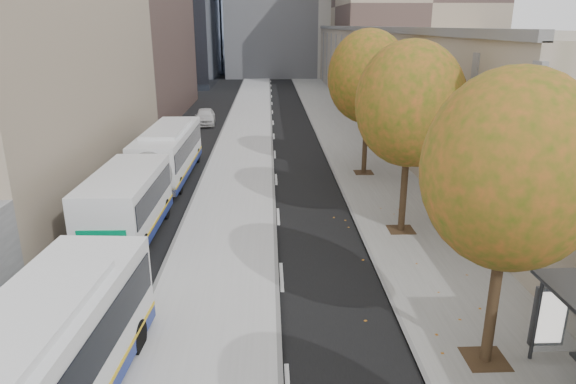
{
  "coord_description": "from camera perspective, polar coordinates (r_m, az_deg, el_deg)",
  "views": [
    {
      "loc": [
        -2.04,
        1.71,
        8.48
      ],
      "look_at": [
        -1.34,
        20.01,
        2.5
      ],
      "focal_mm": 32.0,
      "sensor_mm": 36.0,
      "label": 1
    }
  ],
  "objects": [
    {
      "name": "bus_platform",
      "position": [
        34.38,
        -5.18,
        3.86
      ],
      "size": [
        4.25,
        150.0,
        0.15
      ],
      "primitive_type": "cube",
      "color": "#AFAFAF",
      "rests_on": "ground"
    },
    {
      "name": "sidewalk",
      "position": [
        34.89,
        8.09,
        3.9
      ],
      "size": [
        4.75,
        150.0,
        0.08
      ],
      "primitive_type": "cube",
      "color": "gray",
      "rests_on": "ground"
    },
    {
      "name": "building_tan",
      "position": [
        64.87,
        13.92,
        13.62
      ],
      "size": [
        18.0,
        92.0,
        8.0
      ],
      "primitive_type": "cube",
      "color": "gray",
      "rests_on": "ground"
    },
    {
      "name": "tree_c",
      "position": [
        13.03,
        23.58,
        2.19
      ],
      "size": [
        4.2,
        4.2,
        7.28
      ],
      "color": "black",
      "rests_on": "sidewalk"
    },
    {
      "name": "tree_d",
      "position": [
        21.27,
        13.41,
        9.46
      ],
      "size": [
        4.4,
        4.4,
        7.6
      ],
      "color": "black",
      "rests_on": "sidewalk"
    },
    {
      "name": "tree_e",
      "position": [
        29.96,
        8.9,
        12.52
      ],
      "size": [
        4.6,
        4.6,
        7.92
      ],
      "color": "black",
      "rests_on": "sidewalk"
    },
    {
      "name": "bus_far",
      "position": [
        26.88,
        -14.66,
        2.47
      ],
      "size": [
        2.69,
        16.68,
        2.77
      ],
      "rotation": [
        0.0,
        0.0,
        -0.01
      ],
      "color": "silver",
      "rests_on": "ground"
    },
    {
      "name": "distant_car",
      "position": [
        46.59,
        -9.2,
        8.27
      ],
      "size": [
        2.01,
        4.37,
        1.45
      ],
      "primitive_type": "imported",
      "rotation": [
        0.0,
        0.0,
        0.07
      ],
      "color": "silver",
      "rests_on": "ground"
    }
  ]
}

